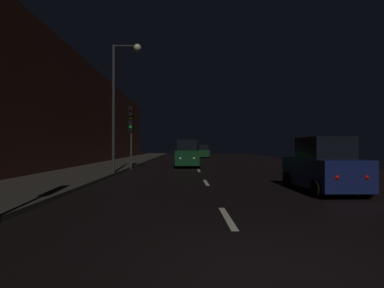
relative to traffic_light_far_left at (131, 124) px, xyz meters
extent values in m
cube|color=black|center=(5.00, 6.41, -3.42)|extent=(27.00, 84.00, 0.02)
cube|color=#38332B|center=(-2.30, 6.41, -3.34)|extent=(4.40, 84.00, 0.15)
cube|color=#472319|center=(-4.90, 2.91, 1.16)|extent=(0.80, 63.00, 9.15)
cube|color=beige|center=(5.00, -15.09, -3.41)|extent=(0.16, 2.20, 0.01)
cube|color=beige|center=(5.00, -8.24, -3.41)|extent=(0.16, 2.20, 0.01)
cube|color=beige|center=(5.00, -1.19, -3.41)|extent=(0.16, 2.20, 0.01)
cylinder|color=#38383A|center=(0.00, 0.02, -2.00)|extent=(0.12, 0.12, 2.82)
cube|color=black|center=(0.00, 0.02, 0.35)|extent=(0.35, 0.38, 1.90)
sphere|color=black|center=(-0.02, -0.16, 0.99)|extent=(0.22, 0.22, 0.22)
sphere|color=black|center=(-0.02, -0.16, 0.35)|extent=(0.22, 0.22, 0.22)
sphere|color=#19D84C|center=(-0.02, -0.16, -0.28)|extent=(0.22, 0.22, 0.22)
cylinder|color=#2D2D30|center=(-0.20, -4.65, 0.44)|extent=(0.16, 0.16, 7.70)
cylinder|color=#2D2D30|center=(0.50, -4.65, 4.23)|extent=(1.40, 0.10, 0.10)
sphere|color=beige|center=(1.20, -4.65, 4.13)|extent=(0.44, 0.44, 0.44)
cube|color=#0F3819|center=(4.19, 2.44, -2.60)|extent=(1.88, 4.39, 1.15)
cube|color=black|center=(4.19, 2.59, -1.59)|extent=(1.60, 2.20, 0.88)
cylinder|color=black|center=(5.11, 0.90, -3.08)|extent=(0.23, 0.67, 0.67)
cylinder|color=black|center=(3.26, 0.90, -3.08)|extent=(0.23, 0.67, 0.67)
cylinder|color=black|center=(5.11, 3.97, -3.08)|extent=(0.23, 0.67, 0.67)
cylinder|color=black|center=(3.26, 3.97, -3.08)|extent=(0.23, 0.67, 0.67)
sphere|color=white|center=(4.70, 0.28, -2.60)|extent=(0.19, 0.19, 0.19)
sphere|color=white|center=(3.67, 0.28, -2.60)|extent=(0.19, 0.19, 0.19)
sphere|color=red|center=(4.70, 4.59, -2.60)|extent=(0.19, 0.19, 0.19)
sphere|color=red|center=(3.67, 4.59, -2.60)|extent=(0.19, 0.19, 0.19)
cube|color=#0F3819|center=(6.83, 22.21, -2.71)|extent=(1.63, 3.81, 1.00)
cube|color=black|center=(6.83, 22.08, -1.83)|extent=(1.39, 1.91, 0.76)
cylinder|color=black|center=(6.03, 23.55, -3.12)|extent=(0.20, 0.58, 0.58)
cylinder|color=black|center=(7.63, 23.55, -3.12)|extent=(0.20, 0.58, 0.58)
cylinder|color=black|center=(6.03, 20.88, -3.12)|extent=(0.20, 0.58, 0.58)
cylinder|color=black|center=(7.63, 20.88, -3.12)|extent=(0.20, 0.58, 0.58)
sphere|color=slate|center=(6.38, 24.08, -2.71)|extent=(0.16, 0.16, 0.16)
sphere|color=slate|center=(7.28, 24.08, -2.71)|extent=(0.16, 0.16, 0.16)
sphere|color=red|center=(6.38, 20.34, -2.71)|extent=(0.16, 0.16, 0.16)
sphere|color=red|center=(7.28, 20.34, -2.71)|extent=(0.16, 0.16, 0.16)
cube|color=#141E51|center=(9.20, -11.05, -2.68)|extent=(1.71, 3.98, 1.04)
cube|color=black|center=(9.20, -11.19, -1.76)|extent=(1.45, 1.99, 0.80)
cylinder|color=black|center=(8.36, -9.66, -3.11)|extent=(0.21, 0.61, 0.61)
cylinder|color=black|center=(10.03, -9.66, -3.11)|extent=(0.21, 0.61, 0.61)
cylinder|color=black|center=(8.36, -12.44, -3.11)|extent=(0.21, 0.61, 0.61)
cylinder|color=black|center=(10.03, -12.44, -3.11)|extent=(0.21, 0.61, 0.61)
sphere|color=slate|center=(8.73, -9.10, -2.68)|extent=(0.17, 0.17, 0.17)
sphere|color=slate|center=(9.67, -9.10, -2.68)|extent=(0.17, 0.17, 0.17)
sphere|color=red|center=(8.73, -13.00, -2.68)|extent=(0.17, 0.17, 0.17)
sphere|color=red|center=(9.67, -13.00, -2.68)|extent=(0.17, 0.17, 0.17)
camera|label=1|loc=(3.98, -22.07, -1.72)|focal=27.58mm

